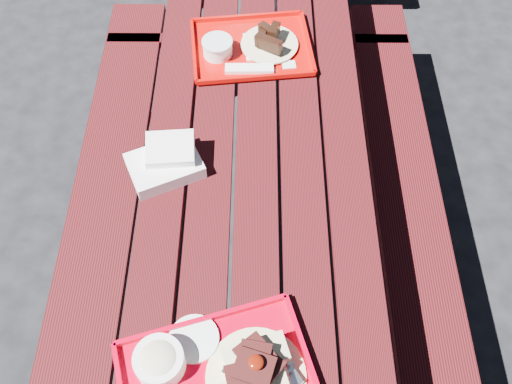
# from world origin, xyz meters

# --- Properties ---
(ground) EXTENTS (60.00, 60.00, 0.00)m
(ground) POSITION_xyz_m (0.00, 0.00, 0.00)
(ground) COLOR black
(ground) RESTS_ON ground
(picnic_table_near) EXTENTS (1.41, 2.40, 0.75)m
(picnic_table_near) POSITION_xyz_m (-0.00, 0.00, 0.56)
(picnic_table_near) COLOR #440D10
(picnic_table_near) RESTS_ON ground
(near_tray) EXTENTS (0.58, 0.51, 0.16)m
(near_tray) POSITION_xyz_m (-0.10, -0.69, 0.79)
(near_tray) COLOR #B6001B
(near_tray) RESTS_ON picnic_table_near
(far_tray) EXTENTS (0.48, 0.40, 0.08)m
(far_tray) POSITION_xyz_m (-0.03, 0.54, 0.77)
(far_tray) COLOR #B30805
(far_tray) RESTS_ON picnic_table_near
(white_cloth) EXTENTS (0.27, 0.24, 0.09)m
(white_cloth) POSITION_xyz_m (-0.29, -0.01, 0.79)
(white_cloth) COLOR white
(white_cloth) RESTS_ON picnic_table_near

